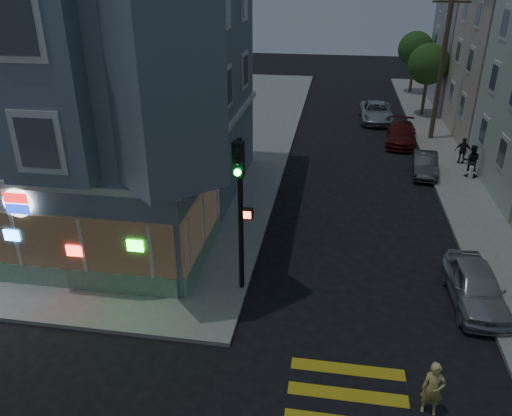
% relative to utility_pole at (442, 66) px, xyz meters
% --- Properties ---
extents(ground, '(120.00, 120.00, 0.00)m').
position_rel_utility_pole_xyz_m(ground, '(-12.00, -24.00, -4.80)').
color(ground, black).
rests_on(ground, ground).
extents(sidewalk_nw, '(33.00, 42.00, 0.15)m').
position_rel_utility_pole_xyz_m(sidewalk_nw, '(-25.50, -1.00, -4.72)').
color(sidewalk_nw, gray).
rests_on(sidewalk_nw, ground).
extents(corner_building, '(14.60, 14.60, 11.40)m').
position_rel_utility_pole_xyz_m(corner_building, '(-18.00, -13.02, 1.02)').
color(corner_building, slate).
rests_on(corner_building, sidewalk_nw).
extents(utility_pole, '(2.20, 0.30, 9.00)m').
position_rel_utility_pole_xyz_m(utility_pole, '(0.00, 0.00, 0.00)').
color(utility_pole, '#4C3826').
rests_on(utility_pole, sidewalk_ne).
extents(street_tree_near, '(3.00, 3.00, 5.30)m').
position_rel_utility_pole_xyz_m(street_tree_near, '(0.20, 6.00, -0.86)').
color(street_tree_near, '#4C3826').
rests_on(street_tree_near, sidewalk_ne).
extents(street_tree_far, '(3.00, 3.00, 5.30)m').
position_rel_utility_pole_xyz_m(street_tree_far, '(0.20, 14.00, -0.86)').
color(street_tree_far, '#4C3826').
rests_on(street_tree_far, sidewalk_ne).
extents(running_child, '(0.61, 0.44, 1.55)m').
position_rel_utility_pole_xyz_m(running_child, '(-3.44, -23.53, -4.02)').
color(running_child, '#E6D075').
rests_on(running_child, ground).
extents(pedestrian_a, '(0.97, 0.82, 1.76)m').
position_rel_utility_pole_xyz_m(pedestrian_a, '(1.00, -6.76, -3.76)').
color(pedestrian_a, black).
rests_on(pedestrian_a, sidewalk_ne).
extents(pedestrian_b, '(0.91, 0.42, 1.52)m').
position_rel_utility_pole_xyz_m(pedestrian_b, '(1.00, -4.73, -3.88)').
color(pedestrian_b, '#25222A').
rests_on(pedestrian_b, sidewalk_ne).
extents(parked_car_a, '(1.71, 4.02, 1.36)m').
position_rel_utility_pole_xyz_m(parked_car_a, '(-1.30, -18.49, -4.12)').
color(parked_car_a, '#ACAFB4').
rests_on(parked_car_a, ground).
extents(parked_car_b, '(1.57, 3.68, 1.18)m').
position_rel_utility_pole_xyz_m(parked_car_b, '(-1.30, -6.48, -4.21)').
color(parked_car_b, '#383A3D').
rests_on(parked_car_b, ground).
extents(parked_car_c, '(2.30, 4.64, 1.30)m').
position_rel_utility_pole_xyz_m(parked_car_c, '(-2.06, -1.13, -4.15)').
color(parked_car_c, '#581416').
rests_on(parked_car_c, ground).
extents(parked_car_d, '(2.39, 5.01, 1.38)m').
position_rel_utility_pole_xyz_m(parked_car_d, '(-3.38, 4.07, -4.11)').
color(parked_car_d, '#A3AAAE').
rests_on(parked_car_d, ground).
extents(traffic_signal, '(0.63, 0.61, 5.45)m').
position_rel_utility_pole_xyz_m(traffic_signal, '(-9.18, -19.14, -0.96)').
color(traffic_signal, black).
rests_on(traffic_signal, sidewalk_nw).
extents(fire_hydrant, '(0.42, 0.24, 0.73)m').
position_rel_utility_pole_xyz_m(fire_hydrant, '(1.00, -7.08, -4.26)').
color(fire_hydrant, white).
rests_on(fire_hydrant, sidewalk_ne).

